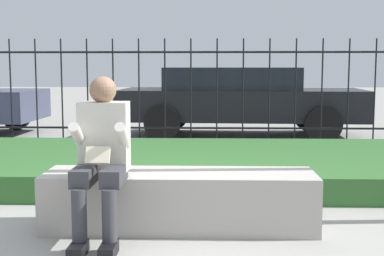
% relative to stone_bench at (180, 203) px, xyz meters
% --- Properties ---
extents(ground_plane, '(60.00, 60.00, 0.00)m').
position_rel_stone_bench_xyz_m(ground_plane, '(-0.05, 0.00, -0.21)').
color(ground_plane, '#9E9B93').
extents(stone_bench, '(2.25, 0.59, 0.47)m').
position_rel_stone_bench_xyz_m(stone_bench, '(0.00, 0.00, 0.00)').
color(stone_bench, '#ADA89E').
rests_on(stone_bench, ground_plane).
extents(person_seated_reader, '(0.42, 0.73, 1.27)m').
position_rel_stone_bench_xyz_m(person_seated_reader, '(-0.58, -0.33, 0.49)').
color(person_seated_reader, black).
rests_on(person_seated_reader, ground_plane).
extents(grass_berm, '(8.25, 2.87, 0.28)m').
position_rel_stone_bench_xyz_m(grass_berm, '(-0.05, 2.13, -0.07)').
color(grass_berm, '#33662D').
rests_on(grass_berm, ground_plane).
extents(iron_fence, '(6.25, 0.03, 1.79)m').
position_rel_stone_bench_xyz_m(iron_fence, '(-0.05, 4.20, 0.72)').
color(iron_fence, black).
rests_on(iron_fence, ground_plane).
extents(car_parked_center, '(4.70, 2.06, 1.32)m').
position_rel_stone_bench_xyz_m(car_parked_center, '(0.83, 6.01, 0.51)').
color(car_parked_center, black).
rests_on(car_parked_center, ground_plane).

